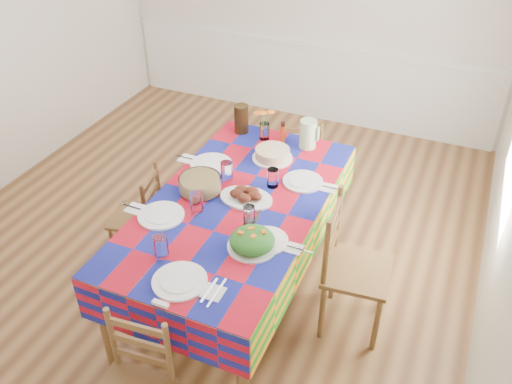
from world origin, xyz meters
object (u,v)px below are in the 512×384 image
Objects in this scene: chair_far at (300,158)px; chair_right at (351,269)px; chair_left at (140,217)px; tea_pitcher at (241,119)px; green_pitcher at (308,134)px; dining_table at (237,212)px; meat_platter at (246,196)px.

chair_far is 0.83× the size of chair_right.
chair_right is (1.73, -0.01, 0.09)m from chair_left.
tea_pitcher reaches higher than chair_right.
green_pitcher is 0.28× the size of chair_left.
chair_right is at bearing -36.97° from tea_pitcher.
green_pitcher is at bearing 94.10° from chair_far.
tea_pitcher is at bearing 178.23° from green_pitcher.
tea_pitcher is 0.28× the size of chair_left.
chair_left reaches higher than dining_table.
tea_pitcher is at bearing 116.39° from meat_platter.
dining_table is 0.97m from green_pitcher.
chair_right is at bearing -0.30° from dining_table.
chair_left is at bearing 179.40° from dining_table.
chair_right is (0.65, -0.92, -0.44)m from green_pitcher.
chair_left is 0.82× the size of chair_right.
chair_right is (0.85, -1.38, 0.09)m from chair_far.
tea_pitcher reaches higher than chair_far.
dining_table is 2.50× the size of chair_far.
meat_platter is at bearing 72.11° from chair_far.
tea_pitcher reaches higher than meat_platter.
dining_table is 1.04m from tea_pitcher.
chair_right reaches higher than meat_platter.
meat_platter reaches higher than chair_left.
chair_right is at bearing 102.19° from chair_far.
chair_right is (1.25, -0.94, -0.45)m from tea_pitcher.
chair_right is at bearing -4.02° from meat_platter.
dining_table is at bearing -67.44° from tea_pitcher.
chair_far is at bearing 91.58° from meat_platter.
chair_left is (-0.88, -1.36, -0.00)m from chair_far.
meat_platter is 1.63× the size of green_pitcher.
green_pitcher is 1.21m from chair_right.
green_pitcher is at bearing 79.46° from meat_platter.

